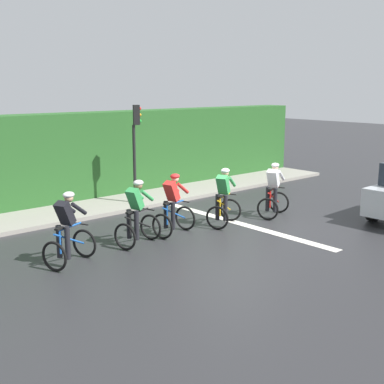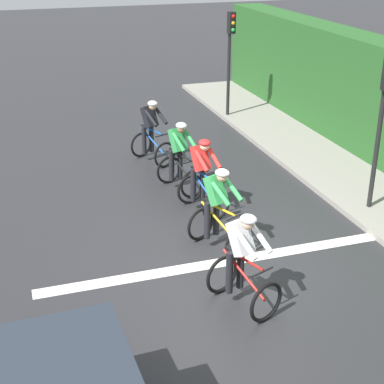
% 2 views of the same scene
% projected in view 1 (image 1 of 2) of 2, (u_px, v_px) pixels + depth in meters
% --- Properties ---
extents(ground_plane, '(80.00, 80.00, 0.00)m').
position_uv_depth(ground_plane, '(233.00, 223.00, 14.69)').
color(ground_plane, '#28282B').
extents(sidewalk_kerb, '(2.80, 21.32, 0.12)m').
position_uv_depth(sidewalk_kerb, '(95.00, 205.00, 16.68)').
color(sidewalk_kerb, gray).
rests_on(sidewalk_kerb, ground).
extents(stone_wall_low, '(0.44, 21.32, 0.66)m').
position_uv_depth(stone_wall_low, '(82.00, 193.00, 17.29)').
color(stone_wall_low, tan).
rests_on(stone_wall_low, ground).
extents(hedge_wall, '(1.10, 21.32, 3.05)m').
position_uv_depth(hedge_wall, '(76.00, 157.00, 17.26)').
color(hedge_wall, '#265623').
rests_on(hedge_wall, ground).
extents(road_marking_stop_line, '(7.00, 0.30, 0.01)m').
position_uv_depth(road_marking_stop_line, '(236.00, 222.00, 14.75)').
color(road_marking_stop_line, silver).
rests_on(road_marking_stop_line, ground).
extents(cyclist_lead, '(1.04, 1.26, 1.66)m').
position_uv_depth(cyclist_lead, '(68.00, 231.00, 11.09)').
color(cyclist_lead, black).
rests_on(cyclist_lead, ground).
extents(cyclist_second, '(0.95, 1.23, 1.66)m').
position_uv_depth(cyclist_second, '(137.00, 215.00, 12.47)').
color(cyclist_second, black).
rests_on(cyclist_second, ground).
extents(cyclist_mid, '(0.92, 1.21, 1.66)m').
position_uv_depth(cyclist_mid, '(173.00, 206.00, 13.37)').
color(cyclist_mid, black).
rests_on(cyclist_mid, ground).
extents(cyclist_fourth, '(1.06, 1.26, 1.66)m').
position_uv_depth(cyclist_fourth, '(224.00, 199.00, 14.24)').
color(cyclist_fourth, black).
rests_on(cyclist_fourth, ground).
extents(cyclist_trailing, '(1.02, 1.25, 1.66)m').
position_uv_depth(cyclist_trailing, '(273.00, 191.00, 15.23)').
color(cyclist_trailing, black).
rests_on(cyclist_trailing, ground).
extents(traffic_light_near_crossing, '(0.26, 0.30, 3.34)m').
position_uv_depth(traffic_light_near_crossing, '(136.00, 140.00, 16.35)').
color(traffic_light_near_crossing, black).
rests_on(traffic_light_near_crossing, ground).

